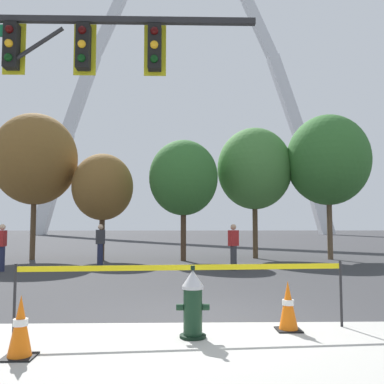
# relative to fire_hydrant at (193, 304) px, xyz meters

# --- Properties ---
(ground_plane) EXTENTS (240.00, 240.00, 0.00)m
(ground_plane) POSITION_rel_fire_hydrant_xyz_m (0.19, 1.06, -0.47)
(ground_plane) COLOR #333335
(fire_hydrant) EXTENTS (0.46, 0.48, 0.99)m
(fire_hydrant) POSITION_rel_fire_hydrant_xyz_m (0.00, 0.00, 0.00)
(fire_hydrant) COLOR black
(fire_hydrant) RESTS_ON ground
(caution_tape_barrier) EXTENTS (4.85, 0.43, 1.01)m
(caution_tape_barrier) POSITION_rel_fire_hydrant_xyz_m (-0.11, 0.37, 0.21)
(caution_tape_barrier) COLOR #232326
(caution_tape_barrier) RESTS_ON ground
(traffic_cone_by_hydrant) EXTENTS (0.36, 0.36, 0.73)m
(traffic_cone_by_hydrant) POSITION_rel_fire_hydrant_xyz_m (1.42, 0.36, -0.11)
(traffic_cone_by_hydrant) COLOR black
(traffic_cone_by_hydrant) RESTS_ON ground
(traffic_cone_mid_sidewalk) EXTENTS (0.36, 0.36, 0.73)m
(traffic_cone_mid_sidewalk) POSITION_rel_fire_hydrant_xyz_m (-2.05, -0.84, -0.11)
(traffic_cone_mid_sidewalk) COLOR black
(traffic_cone_mid_sidewalk) RESTS_ON ground
(traffic_signal_gantry) EXTENTS (6.42, 0.44, 6.00)m
(traffic_signal_gantry) POSITION_rel_fire_hydrant_xyz_m (-3.15, 2.15, 3.80)
(traffic_signal_gantry) COLOR #232326
(traffic_signal_gantry) RESTS_ON ground
(monument_arch) EXTENTS (50.59, 2.15, 52.08)m
(monument_arch) POSITION_rel_fire_hydrant_xyz_m (0.19, 64.97, 22.34)
(monument_arch) COLOR silver
(monument_arch) RESTS_ON ground
(tree_far_left) EXTENTS (3.84, 3.84, 6.71)m
(tree_far_left) POSITION_rel_fire_hydrant_xyz_m (-6.94, 13.49, 4.13)
(tree_far_left) COLOR brown
(tree_far_left) RESTS_ON ground
(tree_left_mid) EXTENTS (2.74, 2.74, 4.79)m
(tree_left_mid) POSITION_rel_fire_hydrant_xyz_m (-3.73, 13.10, 2.80)
(tree_left_mid) COLOR #473323
(tree_left_mid) RESTS_ON ground
(tree_center_left) EXTENTS (3.06, 3.06, 5.35)m
(tree_center_left) POSITION_rel_fire_hydrant_xyz_m (-0.09, 12.71, 3.19)
(tree_center_left) COLOR #473323
(tree_center_left) RESTS_ON ground
(tree_center_right) EXTENTS (3.55, 3.55, 6.22)m
(tree_center_right) POSITION_rel_fire_hydrant_xyz_m (3.32, 14.04, 3.79)
(tree_center_right) COLOR brown
(tree_center_right) RESTS_ON ground
(tree_right_mid) EXTENTS (3.82, 3.82, 6.68)m
(tree_right_mid) POSITION_rel_fire_hydrant_xyz_m (6.63, 13.29, 4.11)
(tree_right_mid) COLOR brown
(tree_right_mid) RESTS_ON ground
(pedestrian_walking_left) EXTENTS (0.39, 0.36, 1.59)m
(pedestrian_walking_left) POSITION_rel_fire_hydrant_xyz_m (1.63, 8.70, 0.35)
(pedestrian_walking_left) COLOR #38383D
(pedestrian_walking_left) RESTS_ON ground
(pedestrian_standing_center) EXTENTS (0.22, 0.34, 1.59)m
(pedestrian_standing_center) POSITION_rel_fire_hydrant_xyz_m (-6.24, 8.55, 0.35)
(pedestrian_standing_center) COLOR #232847
(pedestrian_standing_center) RESTS_ON ground
(pedestrian_walking_right) EXTENTS (0.38, 0.29, 1.59)m
(pedestrian_walking_right) POSITION_rel_fire_hydrant_xyz_m (-3.27, 10.35, 0.35)
(pedestrian_walking_right) COLOR #232847
(pedestrian_walking_right) RESTS_ON ground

